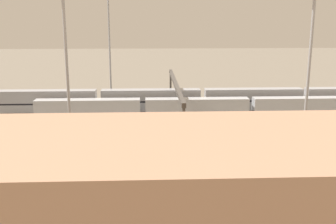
{
  "coord_description": "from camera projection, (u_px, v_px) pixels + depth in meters",
  "views": [
    {
      "loc": [
        -4.27,
        79.89,
        21.74
      ],
      "look_at": [
        -7.94,
        -0.66,
        2.5
      ],
      "focal_mm": 43.07,
      "sensor_mm": 36.0,
      "label": 1
    }
  ],
  "objects": [
    {
      "name": "track_bed_5",
      "position": [
        128.0,
        135.0,
        75.18
      ],
      "size": [
        140.0,
        2.8,
        0.12
      ],
      "primitive_type": "cube",
      "color": "#3D3833",
      "rests_on": "ground_plane"
    },
    {
      "name": "train_on_track_7",
      "position": [
        113.0,
        138.0,
        64.79
      ],
      "size": [
        119.8,
        3.06,
        5.0
      ],
      "color": "#B7BABF",
      "rests_on": "ground_plane"
    },
    {
      "name": "track_bed_0",
      "position": [
        133.0,
        106.0,
        99.47
      ],
      "size": [
        140.0,
        2.8,
        0.12
      ],
      "primitive_type": "cube",
      "color": "#3D3833",
      "rests_on": "ground_plane"
    },
    {
      "name": "train_on_track_5",
      "position": [
        53.0,
        126.0,
        74.12
      ],
      "size": [
        95.6,
        3.0,
        3.8
      ],
      "color": "#B7BABF",
      "rests_on": "ground_plane"
    },
    {
      "name": "train_on_track_6",
      "position": [
        253.0,
        130.0,
        70.83
      ],
      "size": [
        10.0,
        3.0,
        5.0
      ],
      "color": "gold",
      "rests_on": "ground_plane"
    },
    {
      "name": "track_bed_3",
      "position": [
        130.0,
        122.0,
        84.9
      ],
      "size": [
        140.0,
        2.8,
        0.12
      ],
      "primitive_type": "cube",
      "color": "#4C443D",
      "rests_on": "ground_plane"
    },
    {
      "name": "maintenance_shed",
      "position": [
        166.0,
        190.0,
        38.76
      ],
      "size": [
        54.75,
        20.15,
        10.77
      ],
      "primitive_type": "cube",
      "color": "tan",
      "rests_on": "ground_plane"
    },
    {
      "name": "train_on_track_2",
      "position": [
        197.0,
        107.0,
        89.96
      ],
      "size": [
        71.4,
        3.0,
        3.8
      ],
      "color": "silver",
      "rests_on": "ground_plane"
    },
    {
      "name": "track_bed_4",
      "position": [
        129.0,
        128.0,
        80.04
      ],
      "size": [
        140.0,
        2.8,
        0.12
      ],
      "primitive_type": "cube",
      "color": "#3D3833",
      "rests_on": "ground_plane"
    },
    {
      "name": "light_mast_0",
      "position": [
        109.0,
        27.0,
        97.19
      ],
      "size": [
        2.8,
        0.7,
        30.69
      ],
      "color": "#9EA0A5",
      "rests_on": "ground_plane"
    },
    {
      "name": "track_bed_1",
      "position": [
        132.0,
        111.0,
        94.62
      ],
      "size": [
        140.0,
        2.8,
        0.12
      ],
      "primitive_type": "cube",
      "color": "#4C443D",
      "rests_on": "ground_plane"
    },
    {
      "name": "track_bed_6",
      "position": [
        126.0,
        143.0,
        70.32
      ],
      "size": [
        140.0,
        2.8,
        0.12
      ],
      "primitive_type": "cube",
      "color": "#3D3833",
      "rests_on": "ground_plane"
    },
    {
      "name": "track_bed_7",
      "position": [
        124.0,
        153.0,
        65.46
      ],
      "size": [
        140.0,
        2.8,
        0.12
      ],
      "primitive_type": "cube",
      "color": "#4C443D",
      "rests_on": "ground_plane"
    },
    {
      "name": "track_bed_2",
      "position": [
        131.0,
        116.0,
        89.76
      ],
      "size": [
        140.0,
        2.8,
        0.12
      ],
      "primitive_type": "cube",
      "color": "#3D3833",
      "rests_on": "ground_plane"
    },
    {
      "name": "ground_plane",
      "position": [
        129.0,
        125.0,
        82.48
      ],
      "size": [
        400.0,
        400.0,
        0.0
      ],
      "primitive_type": "plane",
      "color": "#756B5B"
    },
    {
      "name": "light_mast_3",
      "position": [
        310.0,
        53.0,
        59.0
      ],
      "size": [
        2.8,
        0.7,
        25.75
      ],
      "color": "#9EA0A5",
      "rests_on": "ground_plane"
    },
    {
      "name": "light_mast_1",
      "position": [
        66.0,
        52.0,
        58.83
      ],
      "size": [
        2.8,
        0.7,
        25.87
      ],
      "color": "#9EA0A5",
      "rests_on": "ground_plane"
    },
    {
      "name": "signal_gantry",
      "position": [
        176.0,
        87.0,
        81.11
      ],
      "size": [
        0.7,
        40.0,
        8.8
      ],
      "color": "#4C4742",
      "rests_on": "ground_plane"
    },
    {
      "name": "train_on_track_1",
      "position": [
        202.0,
        100.0,
        94.76
      ],
      "size": [
        95.6,
        3.06,
        5.0
      ],
      "color": "#A8AAB2",
      "rests_on": "ground_plane"
    }
  ]
}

